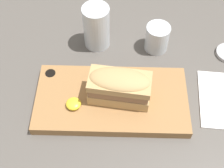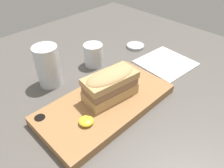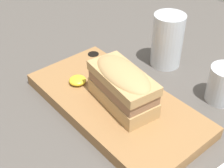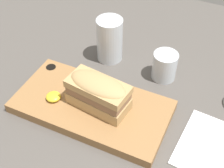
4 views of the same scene
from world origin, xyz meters
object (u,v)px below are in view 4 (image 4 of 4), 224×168
at_px(sandwich, 98,92).
at_px(napkin, 219,151).
at_px(serving_board, 92,106).
at_px(water_glass, 110,42).
at_px(wine_glass, 164,67).

height_order(sandwich, napkin, sandwich).
bearing_deg(napkin, serving_board, -177.80).
bearing_deg(water_glass, wine_glass, -4.21).
height_order(serving_board, napkin, serving_board).
bearing_deg(sandwich, water_glass, 108.23).
bearing_deg(sandwich, napkin, 2.05).
distance_m(serving_board, sandwich, 0.06).
height_order(serving_board, sandwich, sandwich).
bearing_deg(wine_glass, sandwich, -118.56).
height_order(wine_glass, napkin, wine_glass).
distance_m(sandwich, water_glass, 0.21).
bearing_deg(water_glass, sandwich, -71.77).
distance_m(sandwich, wine_glass, 0.22).
distance_m(serving_board, water_glass, 0.21).
bearing_deg(napkin, water_glass, 151.99).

